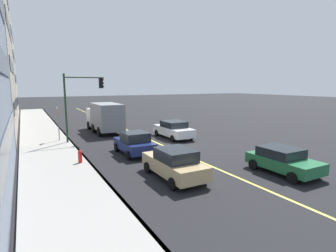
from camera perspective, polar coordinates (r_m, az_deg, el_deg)
ground at (r=21.48m, az=-0.62°, el=-4.39°), size 200.00×200.00×0.00m
sidewalk_slab at (r=19.16m, az=-23.29°, el=-6.53°), size 80.00×3.95×0.15m
curb_edge at (r=19.40m, az=-17.70°, el=-6.04°), size 80.00×0.16×0.15m
lane_stripe_center at (r=21.48m, az=-0.62°, el=-4.37°), size 80.00×0.16×0.01m
car_white at (r=24.77m, az=1.19°, el=-0.71°), size 4.71×2.13×1.58m
car_tan at (r=14.21m, az=1.35°, el=-7.95°), size 4.35×1.96×1.60m
car_navy at (r=19.17m, az=-7.19°, el=-3.62°), size 3.86×2.00×1.60m
car_green at (r=16.34m, az=23.31°, el=-6.68°), size 3.92×2.13×1.42m
truck_gray at (r=28.39m, az=-13.32°, el=1.92°), size 6.67×2.48×3.03m
traffic_light_mast at (r=23.61m, az=-18.20°, el=6.03°), size 0.28×3.33×5.80m
street_sign_post at (r=24.71m, az=-22.39°, el=1.07°), size 0.60×0.08×3.18m
fire_hydrant at (r=17.41m, az=-18.25°, el=-6.43°), size 0.24×0.24×0.94m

